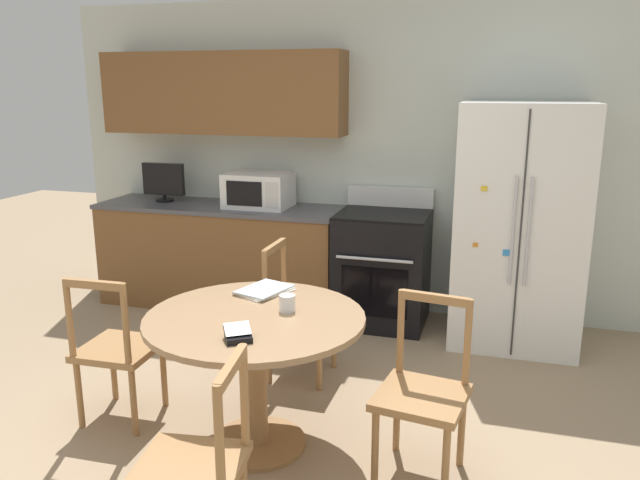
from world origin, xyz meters
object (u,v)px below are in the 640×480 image
refrigerator (519,226)px  dining_chair_near (196,469)px  oven_range (382,267)px  microwave (259,190)px  dining_chair_far (298,314)px  countertop_tv (164,181)px  dining_chair_right (423,394)px  dining_chair_left (117,350)px  wallet (238,335)px  candle_glass (287,304)px

refrigerator → dining_chair_near: refrigerator is taller
oven_range → dining_chair_near: oven_range is taller
refrigerator → microwave: size_ratio=3.35×
microwave → dining_chair_far: bearing=-57.9°
countertop_tv → dining_chair_right: (2.57, -2.04, -0.65)m
dining_chair_near → dining_chair_left: (-0.96, 0.90, 0.00)m
dining_chair_near → wallet: size_ratio=5.26×
refrigerator → oven_range: bearing=176.0°
dining_chair_left → refrigerator: bearing=38.7°
countertop_tv → dining_chair_left: (0.82, -2.01, -0.65)m
dining_chair_near → refrigerator: bearing=-32.0°
dining_chair_left → candle_glass: 1.08m
countertop_tv → dining_chair_right: 3.34m
dining_chair_right → microwave: bearing=-42.5°
countertop_tv → wallet: size_ratio=2.26×
dining_chair_left → wallet: (0.92, -0.35, 0.34)m
dining_chair_near → microwave: bearing=8.7°
oven_range → countertop_tv: (-1.99, 0.05, 0.61)m
refrigerator → candle_glass: size_ratio=20.13×
countertop_tv → dining_chair_far: (1.63, -1.17, -0.65)m
microwave → dining_chair_right: microwave is taller
microwave → candle_glass: bearing=-64.3°
oven_range → countertop_tv: bearing=178.5°
dining_chair_far → dining_chair_left: same height
refrigerator → dining_chair_far: 1.80m
refrigerator → dining_chair_left: (-2.20, -1.89, -0.46)m
dining_chair_near → candle_glass: 1.04m
dining_chair_near → dining_chair_left: bearing=38.8°
refrigerator → dining_chair_near: size_ratio=1.99×
refrigerator → countertop_tv: bearing=177.6°
microwave → wallet: 2.51m
dining_chair_left → candle_glass: size_ratio=10.12×
dining_chair_far → dining_chair_right: same height
oven_range → candle_glass: bearing=-94.7°
refrigerator → candle_glass: refrigerator is taller
countertop_tv → wallet: (1.74, -2.36, -0.30)m
dining_chair_near → dining_chair_right: bearing=-50.2°
dining_chair_right → wallet: size_ratio=5.26×
countertop_tv → dining_chair_left: countertop_tv is taller
oven_range → dining_chair_right: bearing=-73.7°
dining_chair_far → dining_chair_left: bearing=-43.3°
candle_glass → countertop_tv: bearing=133.4°
candle_glass → wallet: bearing=-102.6°
refrigerator → dining_chair_left: refrigerator is taller
dining_chair_near → oven_range: bearing=-12.2°
refrigerator → microwave: bearing=176.8°
refrigerator → dining_chair_near: 3.08m
candle_glass → wallet: size_ratio=0.52×
microwave → wallet: (0.83, -2.36, -0.27)m
microwave → countertop_tv: bearing=179.7°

